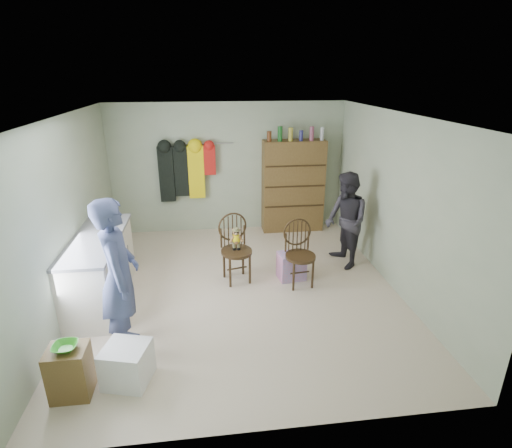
{
  "coord_description": "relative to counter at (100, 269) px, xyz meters",
  "views": [
    {
      "loc": [
        -0.43,
        -5.15,
        3.02
      ],
      "look_at": [
        0.25,
        0.2,
        0.95
      ],
      "focal_mm": 28.0,
      "sensor_mm": 36.0,
      "label": 1
    }
  ],
  "objects": [
    {
      "name": "counter",
      "position": [
        0.0,
        0.0,
        0.0
      ],
      "size": [
        0.64,
        1.86,
        0.94
      ],
      "color": "silver",
      "rests_on": "ground"
    },
    {
      "name": "striped_bag",
      "position": [
        2.76,
        0.25,
        -0.26
      ],
      "size": [
        0.44,
        0.36,
        0.42
      ],
      "primitive_type": "cube",
      "rotation": [
        0.0,
        0.0,
        0.14
      ],
      "color": "pink",
      "rests_on": "ground"
    },
    {
      "name": "plastic_tub",
      "position": [
        0.62,
        -1.7,
        -0.26
      ],
      "size": [
        0.53,
        0.52,
        0.42
      ],
      "primitive_type": "cube",
      "rotation": [
        0.0,
        0.0,
        -0.26
      ],
      "color": "white",
      "rests_on": "ground"
    },
    {
      "name": "ground_plane",
      "position": [
        1.95,
        0.0,
        -0.47
      ],
      "size": [
        5.0,
        5.0,
        0.0
      ],
      "primitive_type": "plane",
      "color": "beige",
      "rests_on": "ground"
    },
    {
      "name": "chair_far",
      "position": [
        2.83,
        0.1,
        0.07
      ],
      "size": [
        0.49,
        0.49,
        1.0
      ],
      "rotation": [
        0.0,
        0.0,
        0.12
      ],
      "color": "#352412",
      "rests_on": "ground"
    },
    {
      "name": "chair_front",
      "position": [
        1.9,
        0.34,
        0.11
      ],
      "size": [
        0.56,
        0.56,
        1.05
      ],
      "rotation": [
        0.0,
        0.0,
        0.23
      ],
      "color": "#352412",
      "rests_on": "ground"
    },
    {
      "name": "person_right",
      "position": [
        3.7,
        0.6,
        0.31
      ],
      "size": [
        0.69,
        0.83,
        1.56
      ],
      "primitive_type": "imported",
      "rotation": [
        0.0,
        0.0,
        -1.43
      ],
      "color": "#2D2B33",
      "rests_on": "ground"
    },
    {
      "name": "coat_rack",
      "position": [
        1.12,
        2.38,
        0.78
      ],
      "size": [
        1.42,
        0.12,
        1.09
      ],
      "color": "#99999E",
      "rests_on": "ground"
    },
    {
      "name": "room_walls",
      "position": [
        1.95,
        0.53,
        1.11
      ],
      "size": [
        5.0,
        5.0,
        5.0
      ],
      "color": "#AAB699",
      "rests_on": "ground"
    },
    {
      "name": "stool",
      "position": [
        0.11,
        -1.82,
        -0.2
      ],
      "size": [
        0.38,
        0.32,
        0.54
      ],
      "primitive_type": "cube",
      "color": "brown",
      "rests_on": "ground"
    },
    {
      "name": "bowl",
      "position": [
        0.11,
        -1.82,
        0.09
      ],
      "size": [
        0.24,
        0.24,
        0.06
      ],
      "primitive_type": "imported",
      "color": "green",
      "rests_on": "stool"
    },
    {
      "name": "dresser",
      "position": [
        3.2,
        2.3,
        0.44
      ],
      "size": [
        1.2,
        0.39,
        2.08
      ],
      "color": "brown",
      "rests_on": "ground"
    },
    {
      "name": "person_left",
      "position": [
        0.52,
        -1.13,
        0.44
      ],
      "size": [
        0.53,
        0.72,
        1.82
      ],
      "primitive_type": "imported",
      "rotation": [
        0.0,
        0.0,
        1.72
      ],
      "color": "#424B79",
      "rests_on": "ground"
    }
  ]
}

